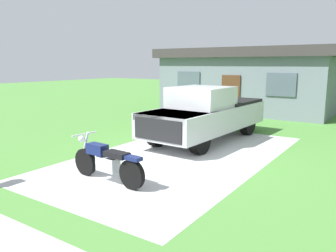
% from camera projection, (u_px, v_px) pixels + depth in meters
% --- Properties ---
extents(ground_plane, '(80.00, 80.00, 0.00)m').
position_uv_depth(ground_plane, '(181.00, 156.00, 9.85)').
color(ground_plane, '#4A8438').
extents(driveway_pad, '(4.76, 8.71, 0.01)m').
position_uv_depth(driveway_pad, '(181.00, 156.00, 9.85)').
color(driveway_pad, '#BEBEBE').
rests_on(driveway_pad, ground).
extents(motorcycle, '(2.21, 0.70, 1.09)m').
position_uv_depth(motorcycle, '(107.00, 162.00, 7.65)').
color(motorcycle, black).
rests_on(motorcycle, ground).
extents(pickup_truck, '(2.26, 5.71, 1.90)m').
position_uv_depth(pickup_truck, '(207.00, 113.00, 11.85)').
color(pickup_truck, black).
rests_on(pickup_truck, ground).
extents(neighbor_house, '(9.60, 5.60, 3.50)m').
position_uv_depth(neighbor_house, '(249.00, 79.00, 19.21)').
color(neighbor_house, slate).
rests_on(neighbor_house, ground).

